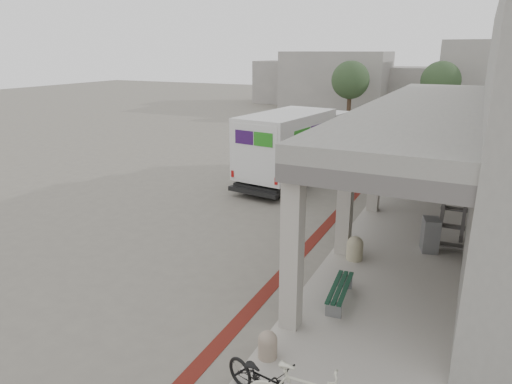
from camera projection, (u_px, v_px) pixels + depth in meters
The scene contains 12 objects.
ground at pixel (268, 249), 13.45m from camera, with size 120.00×120.00×0.00m, color #666057.
bike_lane_stripe at pixel (321, 231), 14.75m from camera, with size 0.35×40.00×0.01m, color #591811.
sidewalk at pixel (409, 275), 11.77m from camera, with size 4.40×28.00×0.12m, color #9D978D.
distant_backdrop at pixel (392, 81), 44.68m from camera, with size 28.00×10.00×6.50m.
tree_left at pixel (350, 80), 38.65m from camera, with size 3.20×3.20×4.80m.
tree_mid at pixel (441, 81), 37.47m from camera, with size 3.20×3.20×4.80m.
fedex_truck at pixel (296, 144), 20.12m from camera, with size 3.12×7.50×3.11m.
bench at pixel (340, 291), 10.35m from camera, with size 0.49×1.64×0.38m.
bollard_near at pixel (268, 344), 8.46m from camera, with size 0.36×0.36×0.54m.
bollard_far at pixel (355, 248), 12.44m from camera, with size 0.44×0.44×0.67m.
utility_cabinet at pixel (430, 235), 12.94m from camera, with size 0.43×0.58×0.96m, color slate.
bicycle_black at pixel (262, 381), 7.31m from camera, with size 0.56×1.62×0.85m, color black.
Camera 1 is at (5.05, -11.26, 5.61)m, focal length 32.00 mm.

